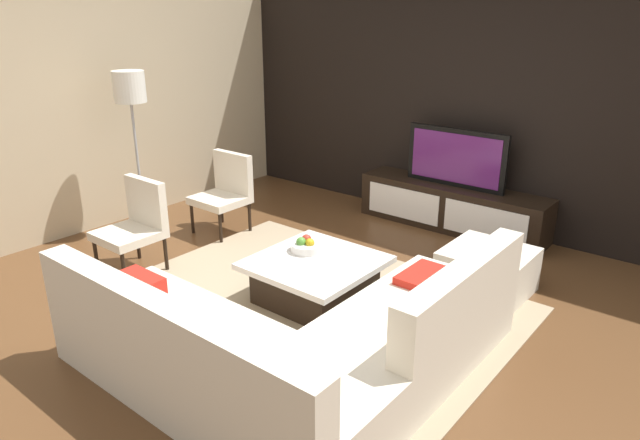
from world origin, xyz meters
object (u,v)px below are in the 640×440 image
at_px(media_console, 452,207).
at_px(television, 456,158).
at_px(floor_lamp, 130,97).
at_px(coffee_table, 316,279).
at_px(sectional_couch, 295,346).
at_px(accent_chair_near, 136,221).
at_px(ottoman, 487,272).
at_px(fruit_bowl, 306,246).
at_px(accent_chair_far, 226,188).

distance_m(media_console, television, 0.57).
height_order(television, floor_lamp, floor_lamp).
bearing_deg(coffee_table, sectional_couch, -57.17).
distance_m(media_console, accent_chair_near, 3.39).
relative_size(sectional_couch, floor_lamp, 1.37).
height_order(ottoman, fruit_bowl, fruit_bowl).
height_order(coffee_table, accent_chair_far, accent_chair_far).
distance_m(television, floor_lamp, 3.51).
bearing_deg(floor_lamp, fruit_bowl, 1.55).
distance_m(television, sectional_couch, 3.34).
bearing_deg(sectional_couch, accent_chair_near, 170.24).
xyz_separation_m(ottoman, accent_chair_far, (-2.89, -0.40, 0.29)).
bearing_deg(fruit_bowl, coffee_table, -28.61).
height_order(accent_chair_near, fruit_bowl, accent_chair_near).
relative_size(television, floor_lamp, 0.65).
bearing_deg(accent_chair_far, sectional_couch, -31.86).
distance_m(television, accent_chair_far, 2.55).
height_order(television, sectional_couch, television).
xyz_separation_m(television, coffee_table, (-0.10, -2.30, -0.62)).
distance_m(sectional_couch, accent_chair_near, 2.37).
height_order(coffee_table, fruit_bowl, fruit_bowl).
bearing_deg(coffee_table, television, 87.51).
bearing_deg(accent_chair_far, accent_chair_near, -82.89).
relative_size(accent_chair_near, fruit_bowl, 3.11).
height_order(sectional_couch, floor_lamp, floor_lamp).
relative_size(media_console, ottoman, 3.07).
bearing_deg(fruit_bowl, accent_chair_far, 161.18).
xyz_separation_m(television, floor_lamp, (-2.60, -2.26, 0.67)).
height_order(accent_chair_near, ottoman, accent_chair_near).
height_order(media_console, floor_lamp, floor_lamp).
height_order(fruit_bowl, accent_chair_far, accent_chair_far).
distance_m(sectional_couch, floor_lamp, 3.50).
distance_m(coffee_table, accent_chair_near, 1.82).
bearing_deg(accent_chair_near, floor_lamp, 143.84).
distance_m(accent_chair_near, accent_chair_far, 1.23).
relative_size(television, ottoman, 1.64).
bearing_deg(sectional_couch, ottoman, 77.55).
distance_m(fruit_bowl, accent_chair_far, 1.74).
height_order(television, accent_chair_near, television).
bearing_deg(television, accent_chair_far, -139.62).
height_order(media_console, coffee_table, media_console).
bearing_deg(accent_chair_near, media_console, 58.41).
distance_m(ottoman, fruit_bowl, 1.59).
relative_size(fruit_bowl, accent_chair_far, 0.32).
bearing_deg(television, accent_chair_near, -122.33).
bearing_deg(ottoman, sectional_couch, -102.45).
bearing_deg(accent_chair_near, television, 58.42).
bearing_deg(floor_lamp, television, 40.94).
bearing_deg(television, sectional_couch, -80.92).
distance_m(accent_chair_near, fruit_bowl, 1.66).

